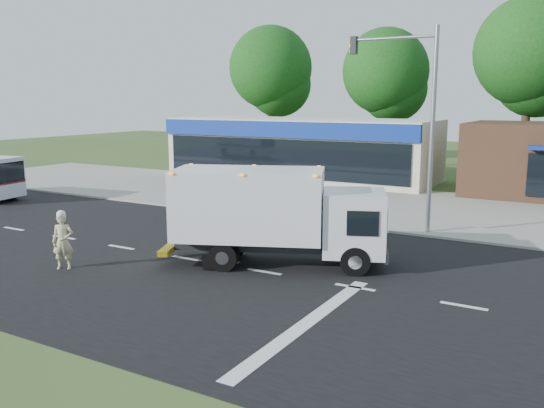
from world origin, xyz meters
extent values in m
plane|color=#385123|center=(0.00, 0.00, 0.00)|extent=(120.00, 120.00, 0.00)
cube|color=black|center=(0.00, 0.00, 0.00)|extent=(60.00, 14.00, 0.02)
cube|color=gray|center=(0.00, 8.20, 0.06)|extent=(60.00, 2.40, 0.12)
cube|color=gray|center=(0.00, 14.00, 0.01)|extent=(60.00, 9.00, 0.02)
cube|color=silver|center=(-12.00, 0.00, 0.02)|extent=(1.20, 0.15, 0.01)
cube|color=silver|center=(-9.00, 0.00, 0.02)|extent=(1.20, 0.15, 0.01)
cube|color=silver|center=(-6.00, 0.00, 0.02)|extent=(1.20, 0.15, 0.01)
cube|color=silver|center=(-3.00, 0.00, 0.02)|extent=(1.20, 0.15, 0.01)
cube|color=silver|center=(0.00, 0.00, 0.02)|extent=(1.20, 0.15, 0.01)
cube|color=silver|center=(3.00, 0.00, 0.02)|extent=(1.20, 0.15, 0.01)
cube|color=silver|center=(6.00, 0.00, 0.02)|extent=(1.20, 0.15, 0.01)
cube|color=silver|center=(3.00, -3.00, 0.02)|extent=(0.40, 7.00, 0.01)
cube|color=black|center=(-0.92, 0.58, 0.66)|extent=(4.72, 2.69, 0.33)
cube|color=silver|center=(2.18, 1.87, 1.46)|extent=(2.53, 2.60, 1.98)
cube|color=black|center=(3.00, 2.22, 1.65)|extent=(0.82, 1.71, 0.85)
cube|color=white|center=(-0.92, 0.58, 1.98)|extent=(5.23, 3.91, 2.22)
cube|color=silver|center=(-3.11, -0.34, 1.94)|extent=(0.78, 1.76, 1.79)
cube|color=yellow|center=(-3.27, -0.40, 0.52)|extent=(1.18, 2.22, 0.17)
cube|color=orange|center=(-0.92, 0.58, 3.07)|extent=(5.07, 3.87, 0.08)
cylinder|color=black|center=(1.87, 2.72, 0.45)|extent=(0.95, 0.61, 0.91)
cylinder|color=black|center=(2.57, 1.06, 0.45)|extent=(0.95, 0.61, 0.91)
cylinder|color=black|center=(-1.89, 1.20, 0.45)|extent=(0.95, 0.61, 0.91)
cylinder|color=black|center=(-1.16, -0.55, 0.45)|extent=(0.95, 0.61, 0.91)
imported|color=#C2B781|center=(-5.64, -2.84, 0.89)|extent=(0.77, 0.71, 1.78)
sphere|color=white|center=(-5.64, -2.84, 1.75)|extent=(0.28, 0.28, 0.28)
cube|color=black|center=(-17.81, 3.78, 1.59)|extent=(1.11, 2.06, 1.03)
cylinder|color=black|center=(-18.46, 4.62, 0.41)|extent=(0.85, 0.38, 0.82)
cube|color=#BCB49C|center=(-9.00, 20.00, 2.00)|extent=(18.00, 6.00, 4.00)
cube|color=navy|center=(-9.00, 16.95, 3.40)|extent=(18.00, 0.30, 1.00)
cube|color=black|center=(-9.00, 16.95, 1.60)|extent=(17.00, 0.12, 2.40)
cylinder|color=gray|center=(3.00, 7.60, 4.00)|extent=(0.18, 0.18, 8.00)
cylinder|color=gray|center=(1.30, 7.60, 7.60)|extent=(3.40, 0.12, 0.12)
cube|color=black|center=(-0.30, 7.60, 7.40)|extent=(0.25, 0.25, 0.70)
cylinder|color=#332114|center=(-16.00, 28.00, 3.67)|extent=(0.56, 0.56, 7.35)
sphere|color=#134313|center=(-16.00, 28.00, 7.88)|extent=(6.93, 6.93, 6.93)
sphere|color=#134313|center=(-15.50, 28.50, 6.51)|extent=(5.46, 5.46, 5.46)
cylinder|color=#332114|center=(-6.00, 28.00, 3.43)|extent=(0.56, 0.56, 6.86)
sphere|color=#134313|center=(-6.00, 28.00, 7.35)|extent=(6.47, 6.47, 6.47)
sphere|color=#134313|center=(-5.50, 28.50, 6.08)|extent=(5.10, 5.10, 5.10)
cylinder|color=#332114|center=(4.00, 28.00, 3.92)|extent=(0.56, 0.56, 7.84)
sphere|color=#134313|center=(4.00, 28.00, 8.40)|extent=(7.39, 7.39, 7.39)
sphere|color=#134313|center=(4.50, 28.50, 6.94)|extent=(5.82, 5.82, 5.82)
camera|label=1|loc=(8.76, -14.71, 5.27)|focal=38.00mm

